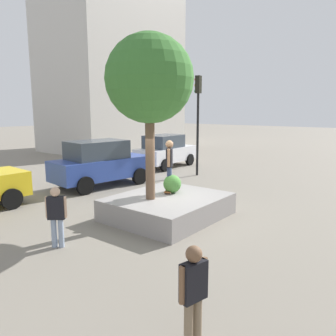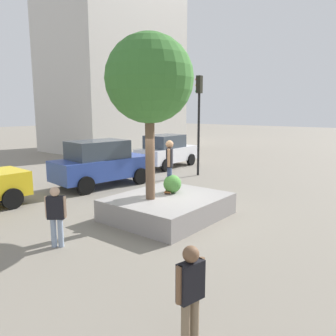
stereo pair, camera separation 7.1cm
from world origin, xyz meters
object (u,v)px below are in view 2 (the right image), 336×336
skateboarder (170,162)px  police_car (166,151)px  planter_ledge (168,207)px  skateboard (169,190)px  sedan_parked (101,163)px  traffic_light_corner (199,109)px  pedestrian_crossing (56,213)px  plaza_tree (149,80)px  passerby_with_bag (190,290)px

skateboarder → police_car: size_ratio=0.39×
planter_ledge → skateboarder: size_ratio=2.12×
skateboard → sedan_parked: bearing=76.4°
traffic_light_corner → pedestrian_crossing: traffic_light_corner is taller
plaza_tree → skateboard: plaza_tree is taller
plaza_tree → traffic_light_corner: (6.88, 2.82, -0.81)m
skateboarder → police_car: (6.82, 5.61, -0.72)m
plaza_tree → skateboarder: (1.04, 0.08, -2.51)m
skateboard → police_car: police_car is taller
planter_ledge → police_car: 9.44m
pedestrian_crossing → planter_ledge: bearing=-10.7°
sedan_parked → passerby_with_bag: 10.80m
planter_ledge → passerby_with_bag: bearing=-138.5°
police_car → planter_ledge: bearing=-141.0°
traffic_light_corner → sedan_parked: bearing=157.2°
police_car → passerby_with_bag: police_car is taller
skateboard → passerby_with_bag: 6.49m
planter_ledge → traffic_light_corner: size_ratio=0.69×
passerby_with_bag → pedestrian_crossing: (0.89, 4.58, -0.00)m
sedan_parked → passerby_with_bag: bearing=-124.0°
sedan_parked → skateboard: bearing=-103.6°
plaza_tree → pedestrian_crossing: plaza_tree is taller
plaza_tree → passerby_with_bag: plaza_tree is taller
plaza_tree → skateboard: 3.61m
sedan_parked → police_car: size_ratio=1.10×
skateboard → traffic_light_corner: 6.97m
skateboard → sedan_parked: size_ratio=0.18×
skateboard → traffic_light_corner: bearing=25.1°
planter_ledge → plaza_tree: (-0.55, 0.24, 3.85)m
plaza_tree → traffic_light_corner: plaza_tree is taller
skateboarder → passerby_with_bag: skateboarder is taller
skateboard → skateboarder: skateboarder is taller
skateboard → passerby_with_bag: size_ratio=0.53×
planter_ledge → police_car: bearing=39.0°
plaza_tree → skateboard: bearing=4.5°
planter_ledge → plaza_tree: 3.90m
sedan_parked → police_car: bearing=8.9°
plaza_tree → pedestrian_crossing: (-2.98, 0.42, -3.31)m
skateboarder → passerby_with_bag: 6.53m
traffic_light_corner → planter_ledge: bearing=-154.2°
traffic_light_corner → plaza_tree: bearing=-157.7°
planter_ledge → skateboard: skateboard is taller
sedan_parked → pedestrian_crossing: sedan_parked is taller
sedan_parked → pedestrian_crossing: size_ratio=3.00×
planter_ledge → pedestrian_crossing: pedestrian_crossing is taller
skateboard → plaza_tree: bearing=-175.5°
planter_ledge → pedestrian_crossing: bearing=169.3°
skateboarder → planter_ledge: bearing=-146.3°
passerby_with_bag → plaza_tree: bearing=47.0°
planter_ledge → sedan_parked: 5.34m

